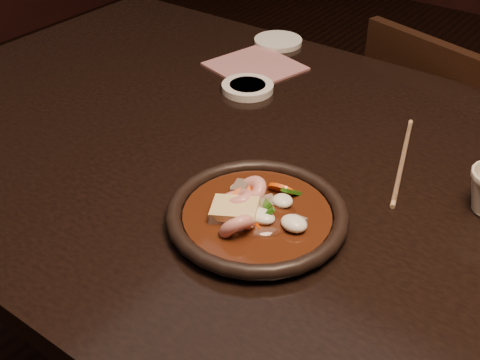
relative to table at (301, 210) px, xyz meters
The scene contains 8 objects.
table is the anchor object (origin of this frame).
chair 0.64m from the table, 84.89° to the left, with size 0.47×0.47×0.81m.
plate 0.17m from the table, 84.85° to the right, with size 0.25×0.25×0.03m.
stirfry 0.18m from the table, 86.45° to the right, with size 0.14×0.16×0.05m.
soy_dish 0.30m from the table, 143.69° to the left, with size 0.10×0.10×0.01m, color white.
saucer_left 0.51m from the table, 128.09° to the left, with size 0.11×0.11×0.01m, color white.
chopsticks 0.18m from the table, 46.13° to the left, with size 0.09×0.25×0.01m.
napkin 0.39m from the table, 136.67° to the left, with size 0.16×0.16×0.00m, color #AF6B6D.
Camera 1 is at (0.38, -0.68, 1.28)m, focal length 45.00 mm.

